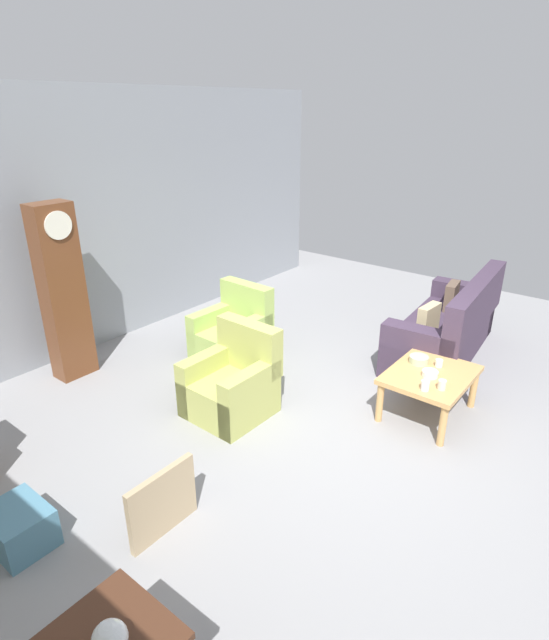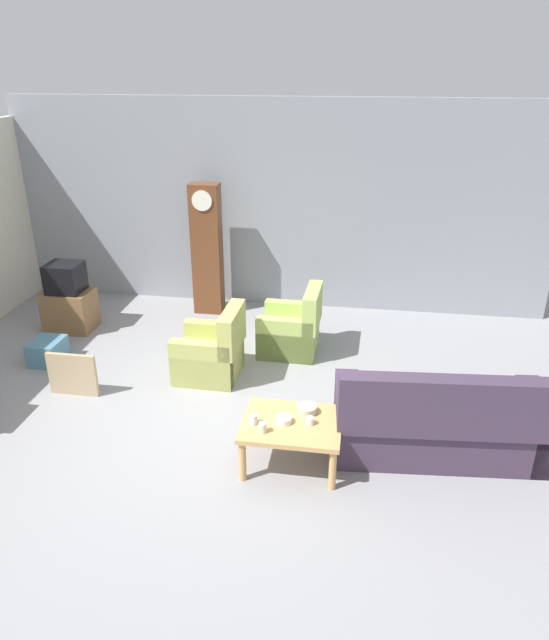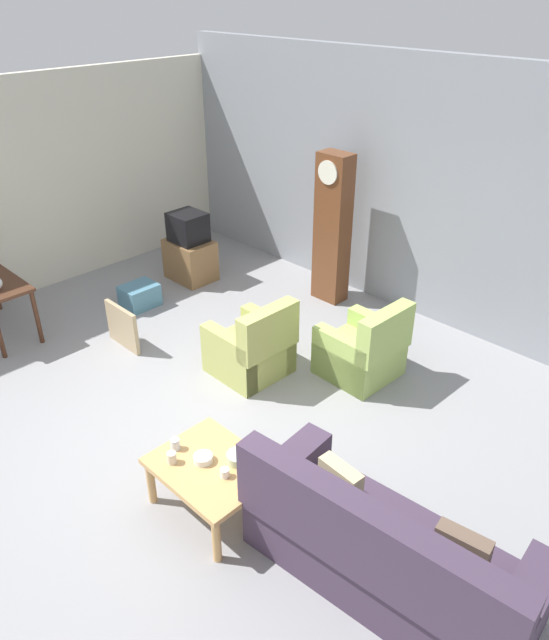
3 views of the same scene
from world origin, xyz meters
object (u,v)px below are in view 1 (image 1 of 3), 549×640
object	(u,v)px
couch_floral	(447,329)
storage_box_blue	(19,527)
armchair_olive_near	(232,385)
bowl_white_stacked	(430,374)
coffee_table_wood	(430,379)
framed_picture_leaning	(163,503)
glass_dome_cloche	(110,639)
grandfather_clock	(63,293)
cup_white_porcelain	(439,363)
bowl_shallow_green	(419,360)
armchair_olive_far	(233,335)
cup_cream_tall	(442,385)
cup_blue_rimmed	(425,385)

from	to	relation	value
couch_floral	storage_box_blue	world-z (taller)	couch_floral
armchair_olive_near	bowl_white_stacked	world-z (taller)	armchair_olive_near
coffee_table_wood	framed_picture_leaning	xyz separation A→B (m)	(-2.73, 0.89, -0.14)
armchair_olive_near	coffee_table_wood	world-z (taller)	armchair_olive_near
bowl_white_stacked	glass_dome_cloche	bearing A→B (deg)	-179.20
grandfather_clock	cup_white_porcelain	distance (m)	4.16
couch_floral	framed_picture_leaning	size ratio (longest dim) A/B	3.61
framed_picture_leaning	cup_white_porcelain	xyz separation A→B (m)	(2.91, -0.90, 0.25)
armchair_olive_near	bowl_shallow_green	distance (m)	1.96
cup_white_porcelain	bowl_white_stacked	size ratio (longest dim) A/B	0.48
armchair_olive_far	framed_picture_leaning	size ratio (longest dim) A/B	1.53
armchair_olive_far	storage_box_blue	size ratio (longest dim) A/B	1.97
cup_cream_tall	armchair_olive_near	bearing A→B (deg)	118.17
framed_picture_leaning	storage_box_blue	size ratio (longest dim) A/B	1.29
coffee_table_wood	cup_cream_tall	size ratio (longest dim) A/B	9.82
armchair_olive_near	grandfather_clock	size ratio (longest dim) A/B	0.45
grandfather_clock	cup_cream_tall	distance (m)	4.16
bowl_white_stacked	couch_floral	bearing A→B (deg)	14.38
coffee_table_wood	cup_white_porcelain	distance (m)	0.21
armchair_olive_near	framed_picture_leaning	world-z (taller)	armchair_olive_near
framed_picture_leaning	couch_floral	bearing A→B (deg)	-7.06
armchair_olive_far	coffee_table_wood	xyz separation A→B (m)	(0.31, -2.44, 0.10)
coffee_table_wood	cup_cream_tall	distance (m)	0.34
armchair_olive_near	cup_white_porcelain	bearing A→B (deg)	-49.07
couch_floral	armchair_olive_near	world-z (taller)	couch_floral
storage_box_blue	glass_dome_cloche	distance (m)	1.84
grandfather_clock	framed_picture_leaning	bearing A→B (deg)	-109.10
couch_floral	bowl_white_stacked	bearing A→B (deg)	-165.62
storage_box_blue	glass_dome_cloche	size ratio (longest dim) A/B	2.93
couch_floral	framed_picture_leaning	world-z (taller)	couch_floral
armchair_olive_far	cup_white_porcelain	bearing A→B (deg)	-78.78
armchair_olive_near	bowl_white_stacked	bearing A→B (deg)	-54.87
coffee_table_wood	cup_cream_tall	bearing A→B (deg)	-140.26
armchair_olive_far	armchair_olive_near	bearing A→B (deg)	-137.35
glass_dome_cloche	storage_box_blue	bearing A→B (deg)	79.51
couch_floral	grandfather_clock	xyz separation A→B (m)	(-3.24, 3.25, 0.67)
bowl_shallow_green	cup_cream_tall	bearing A→B (deg)	-133.46
coffee_table_wood	grandfather_clock	world-z (taller)	grandfather_clock
storage_box_blue	cup_blue_rimmed	xyz separation A→B (m)	(3.10, -1.70, 0.37)
cup_white_porcelain	coffee_table_wood	bearing A→B (deg)	177.15
framed_picture_leaning	storage_box_blue	distance (m)	1.03
cup_white_porcelain	cup_cream_tall	size ratio (longest dim) A/B	0.77
cup_cream_tall	armchair_olive_far	bearing A→B (deg)	91.26
coffee_table_wood	bowl_white_stacked	world-z (taller)	bowl_white_stacked
armchair_olive_near	armchair_olive_far	bearing A→B (deg)	42.65
glass_dome_cloche	cup_white_porcelain	bearing A→B (deg)	0.90
cup_white_porcelain	cup_blue_rimmed	size ratio (longest dim) A/B	0.76
armchair_olive_near	bowl_white_stacked	distance (m)	1.99
couch_floral	cup_white_porcelain	xyz separation A→B (m)	(-1.28, -0.38, 0.16)
armchair_olive_far	cup_cream_tall	bearing A→B (deg)	-88.74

